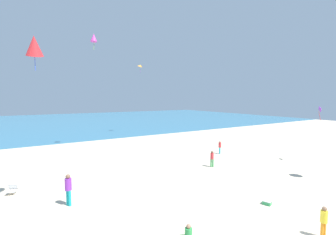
% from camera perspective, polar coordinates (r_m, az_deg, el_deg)
% --- Properties ---
extents(ground_plane, '(120.00, 120.00, 0.00)m').
position_cam_1_polar(ground_plane, '(18.78, -2.56, -13.70)').
color(ground_plane, beige).
extents(ocean_water, '(120.00, 60.00, 0.05)m').
position_cam_1_polar(ocean_water, '(63.70, -23.97, -0.94)').
color(ocean_water, teal).
rests_on(ocean_water, ground_plane).
extents(beach_chair_far_left, '(0.68, 0.74, 0.57)m').
position_cam_1_polar(beach_chair_far_left, '(18.10, -33.68, -14.32)').
color(beach_chair_far_left, white).
rests_on(beach_chair_far_left, ground_plane).
extents(cooler_box, '(0.47, 0.52, 0.23)m').
position_cam_1_polar(cooler_box, '(15.02, 22.91, -18.49)').
color(cooler_box, '#339956').
rests_on(cooler_box, ground_plane).
extents(person_0, '(0.39, 0.39, 1.40)m').
position_cam_1_polar(person_0, '(20.85, 10.65, -9.58)').
color(person_0, green).
rests_on(person_0, ground_plane).
extents(person_4, '(0.31, 0.31, 1.38)m').
position_cam_1_polar(person_4, '(12.71, 33.64, -20.01)').
color(person_4, orange).
rests_on(person_4, ground_plane).
extents(person_5, '(0.59, 0.47, 0.66)m').
position_cam_1_polar(person_5, '(11.08, 4.80, -26.29)').
color(person_5, green).
rests_on(person_5, ground_plane).
extents(person_7, '(0.39, 0.39, 1.40)m').
position_cam_1_polar(person_7, '(25.75, 12.48, -6.85)').
color(person_7, '#19ADB2').
rests_on(person_7, ground_plane).
extents(person_8, '(0.46, 0.46, 1.76)m').
position_cam_1_polar(person_8, '(14.59, -23.07, -15.39)').
color(person_8, '#19ADB2').
rests_on(person_8, ground_plane).
extents(kite_purple, '(0.38, 0.43, 1.28)m').
position_cam_1_polar(kite_purple, '(24.95, 32.98, 1.57)').
color(kite_purple, purple).
extents(kite_orange, '(1.04, 0.96, 1.52)m').
position_cam_1_polar(kite_orange, '(39.46, -6.71, 12.39)').
color(kite_orange, orange).
extents(kite_red, '(0.92, 1.13, 1.83)m').
position_cam_1_polar(kite_red, '(14.08, -29.74, 14.88)').
color(kite_red, red).
extents(kite_magenta, '(1.09, 1.11, 1.88)m').
position_cam_1_polar(kite_magenta, '(29.33, -17.59, 18.01)').
color(kite_magenta, '#DB3DA8').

